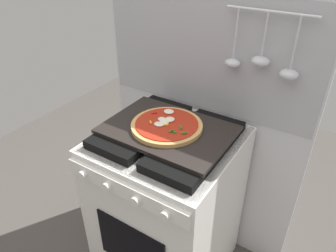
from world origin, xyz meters
The scene contains 4 objects.
kitchen_backsplash centered at (0.00, 0.33, 0.79)m, with size 1.10×0.09×1.55m.
stove centered at (0.00, 0.00, 0.45)m, with size 0.60×0.64×0.90m.
baking_tray centered at (0.00, 0.00, 0.91)m, with size 0.54×0.38×0.02m, color black.
pizza_left centered at (-0.01, 0.00, 0.93)m, with size 0.31×0.31×0.03m.
Camera 1 is at (0.62, -0.97, 1.65)m, focal length 33.73 mm.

